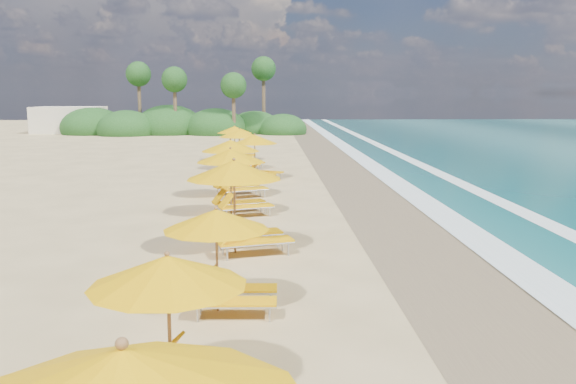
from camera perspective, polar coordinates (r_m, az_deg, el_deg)
name	(u,v)px	position (r m, az deg, el deg)	size (l,w,h in m)	color
ground	(288,230)	(18.99, 0.00, -3.58)	(160.00, 160.00, 0.00)	tan
wet_sand	(415,229)	(19.53, 11.83, -3.40)	(4.00, 160.00, 0.01)	olive
surf_foam	(499,227)	(20.34, 19.25, -3.16)	(4.00, 160.00, 0.01)	white
station_2	(181,321)	(8.40, -10.08, -11.86)	(2.72, 2.65, 2.17)	olive
station_3	(225,253)	(11.84, -5.94, -5.72)	(2.28, 2.11, 2.09)	olive
station_4	(242,200)	(16.12, -4.38, -0.72)	(3.20, 3.11, 2.56)	olive
station_5	(236,177)	(21.14, -4.92, 1.42)	(3.06, 2.99, 2.40)	olive
station_6	(235,164)	(24.91, -5.00, 2.64)	(3.17, 3.14, 2.42)	olive
station_7	(258,154)	(29.92, -2.85, 3.60)	(3.00, 3.00, 2.27)	olive
station_8	(242,146)	(33.85, -4.31, 4.30)	(2.88, 2.79, 2.33)	olive
station_9	(237,141)	(38.46, -4.78, 4.82)	(2.56, 2.40, 2.24)	olive
treeline	(179,124)	(64.77, -10.27, 6.27)	(25.80, 8.80, 9.74)	#163D14
beach_building	(70,120)	(69.91, -19.87, 6.42)	(7.00, 5.00, 2.80)	beige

